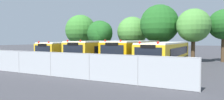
{
  "coord_description": "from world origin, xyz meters",
  "views": [
    {
      "loc": [
        9.82,
        -19.81,
        2.74
      ],
      "look_at": [
        -0.68,
        0.0,
        1.6
      ],
      "focal_mm": 34.28,
      "sensor_mm": 36.0,
      "label": 1
    }
  ],
  "objects_px": {
    "school_bus_3": "(166,54)",
    "tree_2": "(132,31)",
    "school_bus_0": "(79,51)",
    "tree_1": "(101,33)",
    "tree_0": "(81,30)",
    "school_bus_2": "(134,52)",
    "tree_3": "(160,24)",
    "school_bus_1": "(103,51)",
    "tree_4": "(193,25)"
  },
  "relations": [
    {
      "from": "school_bus_1",
      "to": "tree_3",
      "type": "distance_m",
      "value": 9.5
    },
    {
      "from": "school_bus_3",
      "to": "tree_0",
      "type": "height_order",
      "value": "tree_0"
    },
    {
      "from": "tree_0",
      "to": "tree_1",
      "type": "distance_m",
      "value": 4.77
    },
    {
      "from": "school_bus_3",
      "to": "tree_4",
      "type": "height_order",
      "value": "tree_4"
    },
    {
      "from": "school_bus_0",
      "to": "tree_3",
      "type": "bearing_deg",
      "value": -132.72
    },
    {
      "from": "school_bus_1",
      "to": "tree_4",
      "type": "relative_size",
      "value": 1.74
    },
    {
      "from": "school_bus_2",
      "to": "school_bus_3",
      "type": "distance_m",
      "value": 3.26
    },
    {
      "from": "school_bus_2",
      "to": "school_bus_3",
      "type": "xyz_separation_m",
      "value": [
        3.25,
        -0.28,
        -0.05
      ]
    },
    {
      "from": "tree_1",
      "to": "tree_0",
      "type": "bearing_deg",
      "value": 162.55
    },
    {
      "from": "school_bus_2",
      "to": "school_bus_0",
      "type": "bearing_deg",
      "value": -1.42
    },
    {
      "from": "tree_3",
      "to": "school_bus_2",
      "type": "bearing_deg",
      "value": -93.23
    },
    {
      "from": "school_bus_2",
      "to": "tree_0",
      "type": "distance_m",
      "value": 15.63
    },
    {
      "from": "tree_4",
      "to": "tree_1",
      "type": "bearing_deg",
      "value": 178.44
    },
    {
      "from": "school_bus_3",
      "to": "tree_2",
      "type": "bearing_deg",
      "value": -53.33
    },
    {
      "from": "school_bus_2",
      "to": "tree_4",
      "type": "xyz_separation_m",
      "value": [
        4.65,
        6.85,
        2.95
      ]
    },
    {
      "from": "school_bus_0",
      "to": "tree_3",
      "type": "distance_m",
      "value": 11.25
    },
    {
      "from": "school_bus_0",
      "to": "school_bus_2",
      "type": "bearing_deg",
      "value": 179.66
    },
    {
      "from": "tree_0",
      "to": "tree_3",
      "type": "xyz_separation_m",
      "value": [
        13.17,
        -0.7,
        0.5
      ]
    },
    {
      "from": "tree_0",
      "to": "tree_3",
      "type": "bearing_deg",
      "value": -3.06
    },
    {
      "from": "tree_1",
      "to": "tree_2",
      "type": "height_order",
      "value": "tree_2"
    },
    {
      "from": "school_bus_3",
      "to": "tree_2",
      "type": "relative_size",
      "value": 1.82
    },
    {
      "from": "school_bus_1",
      "to": "tree_4",
      "type": "distance_m",
      "value": 11.12
    },
    {
      "from": "school_bus_0",
      "to": "tree_4",
      "type": "xyz_separation_m",
      "value": [
        11.64,
        6.68,
        3.02
      ]
    },
    {
      "from": "school_bus_0",
      "to": "school_bus_3",
      "type": "distance_m",
      "value": 10.24
    },
    {
      "from": "school_bus_3",
      "to": "tree_4",
      "type": "distance_m",
      "value": 7.86
    },
    {
      "from": "school_bus_0",
      "to": "tree_3",
      "type": "xyz_separation_m",
      "value": [
        7.43,
        7.74,
        3.39
      ]
    },
    {
      "from": "school_bus_0",
      "to": "school_bus_3",
      "type": "relative_size",
      "value": 1.01
    },
    {
      "from": "school_bus_3",
      "to": "tree_2",
      "type": "distance_m",
      "value": 12.46
    },
    {
      "from": "school_bus_2",
      "to": "tree_0",
      "type": "xyz_separation_m",
      "value": [
        -12.72,
        8.62,
        2.82
      ]
    },
    {
      "from": "school_bus_3",
      "to": "tree_2",
      "type": "xyz_separation_m",
      "value": [
        -7.38,
        9.71,
        2.52
      ]
    },
    {
      "from": "school_bus_3",
      "to": "tree_0",
      "type": "xyz_separation_m",
      "value": [
        -15.97,
        8.9,
        2.88
      ]
    },
    {
      "from": "school_bus_3",
      "to": "tree_1",
      "type": "bearing_deg",
      "value": -33.68
    },
    {
      "from": "school_bus_2",
      "to": "tree_3",
      "type": "relative_size",
      "value": 1.34
    },
    {
      "from": "tree_1",
      "to": "tree_4",
      "type": "relative_size",
      "value": 0.87
    },
    {
      "from": "tree_1",
      "to": "tree_3",
      "type": "bearing_deg",
      "value": 4.72
    },
    {
      "from": "tree_3",
      "to": "tree_4",
      "type": "relative_size",
      "value": 1.15
    },
    {
      "from": "school_bus_0",
      "to": "school_bus_1",
      "type": "height_order",
      "value": "school_bus_1"
    },
    {
      "from": "tree_0",
      "to": "tree_4",
      "type": "bearing_deg",
      "value": -5.81
    },
    {
      "from": "school_bus_1",
      "to": "tree_2",
      "type": "distance_m",
      "value": 9.8
    },
    {
      "from": "school_bus_0",
      "to": "tree_1",
      "type": "xyz_separation_m",
      "value": [
        -1.23,
        7.03,
        2.32
      ]
    },
    {
      "from": "school_bus_3",
      "to": "tree_0",
      "type": "bearing_deg",
      "value": -29.67
    },
    {
      "from": "school_bus_1",
      "to": "school_bus_2",
      "type": "distance_m",
      "value": 3.57
    },
    {
      "from": "tree_1",
      "to": "tree_4",
      "type": "distance_m",
      "value": 12.89
    },
    {
      "from": "tree_1",
      "to": "tree_2",
      "type": "relative_size",
      "value": 0.91
    },
    {
      "from": "school_bus_3",
      "to": "tree_1",
      "type": "distance_m",
      "value": 13.88
    },
    {
      "from": "school_bus_1",
      "to": "tree_0",
      "type": "relative_size",
      "value": 1.64
    },
    {
      "from": "school_bus_3",
      "to": "school_bus_2",
      "type": "bearing_deg",
      "value": -5.4
    },
    {
      "from": "school_bus_3",
      "to": "tree_0",
      "type": "distance_m",
      "value": 18.51
    },
    {
      "from": "tree_0",
      "to": "tree_2",
      "type": "bearing_deg",
      "value": 5.42
    },
    {
      "from": "tree_0",
      "to": "tree_2",
      "type": "relative_size",
      "value": 1.11
    }
  ]
}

